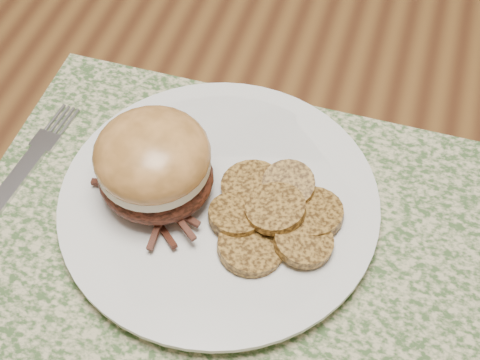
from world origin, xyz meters
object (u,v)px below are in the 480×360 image
at_px(dinner_plate, 219,203).
at_px(pork_sandwich, 154,164).
at_px(fork, 16,180).
at_px(dining_table, 170,150).

height_order(dinner_plate, pork_sandwich, pork_sandwich).
relative_size(dinner_plate, pork_sandwich, 2.07).
bearing_deg(fork, dining_table, 62.29).
bearing_deg(pork_sandwich, dining_table, 128.39).
xyz_separation_m(pork_sandwich, fork, (-0.13, -0.02, -0.05)).
xyz_separation_m(dining_table, fork, (-0.09, -0.14, 0.09)).
xyz_separation_m(dining_table, dinner_plate, (0.09, -0.11, 0.09)).
bearing_deg(fork, dinner_plate, 13.43).
bearing_deg(dining_table, fork, -123.50).
distance_m(dinner_plate, fork, 0.19).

